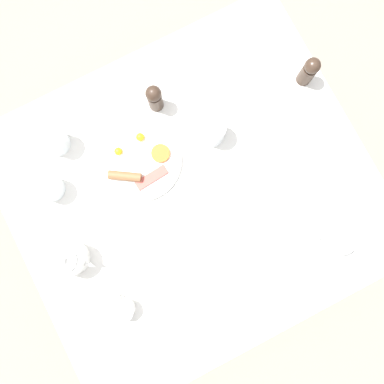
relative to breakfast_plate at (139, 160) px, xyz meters
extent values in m
plane|color=gray|center=(-0.17, -0.10, -0.73)|extent=(8.00, 8.00, 0.00)
cube|color=silver|center=(-0.17, -0.10, -0.02)|extent=(0.99, 1.10, 0.03)
cylinder|color=brown|center=(-0.61, -0.60, -0.39)|extent=(0.04, 0.04, 0.70)
cylinder|color=brown|center=(0.28, -0.60, -0.39)|extent=(0.04, 0.04, 0.70)
cylinder|color=brown|center=(-0.61, 0.40, -0.39)|extent=(0.04, 0.04, 0.70)
cylinder|color=brown|center=(0.28, 0.40, -0.39)|extent=(0.04, 0.04, 0.70)
cylinder|color=white|center=(0.00, 0.00, 0.00)|extent=(0.26, 0.26, 0.01)
cylinder|color=white|center=(0.06, -0.04, 0.01)|extent=(0.07, 0.07, 0.00)
sphere|color=yellow|center=(0.06, -0.04, 0.02)|extent=(0.03, 0.03, 0.03)
cylinder|color=white|center=(0.05, 0.04, 0.01)|extent=(0.06, 0.06, 0.00)
sphere|color=yellow|center=(0.05, 0.04, 0.01)|extent=(0.02, 0.02, 0.02)
cylinder|color=brown|center=(-0.03, 0.06, 0.02)|extent=(0.08, 0.10, 0.03)
cube|color=#B74C42|center=(-0.07, -0.01, 0.01)|extent=(0.04, 0.11, 0.01)
cylinder|color=#D16023|center=(-0.01, -0.07, 0.01)|extent=(0.06, 0.06, 0.01)
cylinder|color=white|center=(-0.18, 0.31, 0.04)|extent=(0.10, 0.10, 0.09)
cylinder|color=white|center=(-0.18, 0.31, 0.08)|extent=(0.07, 0.07, 0.01)
sphere|color=white|center=(-0.18, 0.31, 0.10)|extent=(0.02, 0.02, 0.02)
cone|color=white|center=(-0.22, 0.26, 0.04)|extent=(0.05, 0.05, 0.04)
torus|color=white|center=(-0.14, 0.35, 0.04)|extent=(0.05, 0.06, 0.07)
cylinder|color=white|center=(-0.50, -0.42, -0.01)|extent=(0.15, 0.15, 0.01)
cylinder|color=white|center=(-0.50, -0.42, 0.03)|extent=(0.08, 0.08, 0.06)
cylinder|color=olive|center=(-0.50, -0.42, 0.02)|extent=(0.07, 0.07, 0.05)
torus|color=white|center=(-0.47, -0.39, 0.03)|extent=(0.03, 0.04, 0.05)
cylinder|color=white|center=(0.04, 0.28, 0.03)|extent=(0.08, 0.08, 0.08)
cylinder|color=white|center=(0.16, 0.20, 0.04)|extent=(0.08, 0.08, 0.10)
cylinder|color=white|center=(-0.03, -0.24, 0.04)|extent=(0.08, 0.08, 0.09)
cylinder|color=white|center=(-0.38, 0.24, 0.02)|extent=(0.06, 0.06, 0.05)
torus|color=white|center=(-0.35, 0.24, 0.02)|extent=(0.04, 0.01, 0.04)
cylinder|color=#38281E|center=(0.14, -0.13, 0.03)|extent=(0.05, 0.05, 0.08)
sphere|color=#38281E|center=(0.14, -0.13, 0.09)|extent=(0.05, 0.05, 0.05)
cylinder|color=#38281E|center=(0.00, -0.59, 0.03)|extent=(0.05, 0.05, 0.08)
sphere|color=#38281E|center=(0.00, -0.59, 0.09)|extent=(0.05, 0.05, 0.05)
cube|color=white|center=(-0.48, 0.04, 0.00)|extent=(0.10, 0.15, 0.01)
cube|color=silver|center=(0.09, -0.32, -0.01)|extent=(0.13, 0.12, 0.00)
cube|color=silver|center=(-0.11, -0.46, -0.01)|extent=(0.20, 0.10, 0.00)
cube|color=silver|center=(-0.31, -0.43, -0.01)|extent=(0.09, 0.13, 0.00)
camera|label=1|loc=(-0.28, -0.04, 1.14)|focal=35.00mm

